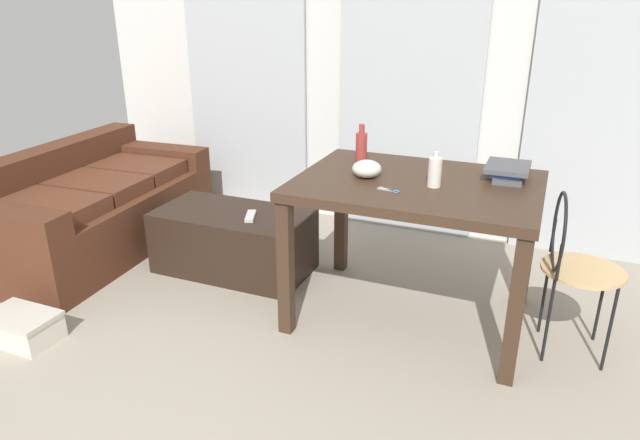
% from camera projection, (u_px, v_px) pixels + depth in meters
% --- Properties ---
extents(ground_plane, '(7.37, 7.37, 0.00)m').
position_uv_depth(ground_plane, '(303.00, 358.00, 2.82)').
color(ground_plane, gray).
extents(wall_back, '(5.14, 0.10, 2.41)m').
position_uv_depth(wall_back, '(413.00, 66.00, 4.04)').
color(wall_back, silver).
rests_on(wall_back, ground).
extents(curtains, '(3.66, 0.03, 2.05)m').
position_uv_depth(curtains, '(408.00, 93.00, 4.03)').
color(curtains, '#B2B7BC').
rests_on(curtains, ground).
extents(couch, '(0.97, 1.76, 0.69)m').
position_uv_depth(couch, '(90.00, 208.00, 3.98)').
color(couch, '#4C2819').
rests_on(couch, ground).
extents(coffee_table, '(0.97, 0.52, 0.40)m').
position_uv_depth(coffee_table, '(234.00, 241.00, 3.66)').
color(coffee_table, black).
rests_on(coffee_table, ground).
extents(craft_table, '(1.23, 0.91, 0.79)m').
position_uv_depth(craft_table, '(416.00, 201.00, 2.95)').
color(craft_table, '#382619').
rests_on(craft_table, ground).
extents(wire_chair, '(0.39, 0.40, 0.83)m').
position_uv_depth(wire_chair, '(571.00, 256.00, 2.72)').
color(wire_chair, tan).
rests_on(wire_chair, ground).
extents(bottle_near, '(0.06, 0.06, 0.22)m').
position_uv_depth(bottle_near, '(361.00, 147.00, 3.18)').
color(bottle_near, '#99332D').
rests_on(bottle_near, craft_table).
extents(bottle_far, '(0.07, 0.07, 0.18)m').
position_uv_depth(bottle_far, '(435.00, 172.00, 2.80)').
color(bottle_far, beige).
rests_on(bottle_far, craft_table).
extents(bowl, '(0.15, 0.15, 0.09)m').
position_uv_depth(bowl, '(367.00, 169.00, 2.96)').
color(bowl, beige).
rests_on(bowl, craft_table).
extents(book_stack, '(0.22, 0.30, 0.07)m').
position_uv_depth(book_stack, '(508.00, 171.00, 2.95)').
color(book_stack, '#4C4C51').
rests_on(book_stack, craft_table).
extents(scissors, '(0.12, 0.06, 0.00)m').
position_uv_depth(scissors, '(391.00, 190.00, 2.76)').
color(scissors, '#9EA0A5').
rests_on(scissors, craft_table).
extents(tv_remote_primary, '(0.11, 0.18, 0.02)m').
position_uv_depth(tv_remote_primary, '(251.00, 216.00, 3.49)').
color(tv_remote_primary, '#B7B7B2').
rests_on(tv_remote_primary, coffee_table).
extents(shoebox, '(0.37, 0.24, 0.15)m').
position_uv_depth(shoebox, '(22.00, 327.00, 2.94)').
color(shoebox, beige).
rests_on(shoebox, ground).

